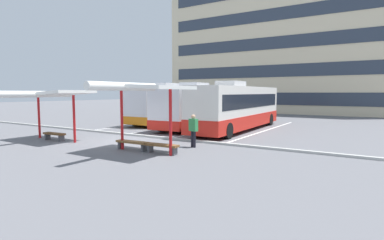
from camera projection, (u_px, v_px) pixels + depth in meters
name	position (u px, v px, depth m)	size (l,w,h in m)	color
ground_plane	(125.00, 140.00, 18.23)	(160.00, 160.00, 0.00)	slate
terminal_building	(286.00, 38.00, 45.81)	(32.30, 13.24, 24.66)	beige
coach_bus_0	(175.00, 104.00, 29.16)	(2.98, 11.85, 3.66)	silver
coach_bus_1	(203.00, 106.00, 25.78)	(3.45, 12.40, 3.60)	silver
coach_bus_2	(239.00, 108.00, 23.08)	(2.88, 12.36, 3.61)	silver
lane_stripe_0	(153.00, 122.00, 29.10)	(0.16, 14.00, 0.01)	white
lane_stripe_1	(186.00, 124.00, 27.15)	(0.16, 14.00, 0.01)	white
lane_stripe_2	(224.00, 127.00, 25.21)	(0.16, 14.00, 0.01)	white
lane_stripe_3	(267.00, 130.00, 23.26)	(0.16, 14.00, 0.01)	white
waiting_shelter_0	(51.00, 95.00, 17.85)	(4.39, 4.58, 2.95)	red
bench_0	(54.00, 135.00, 18.16)	(1.58, 0.48, 0.45)	brown
waiting_shelter_1	(140.00, 88.00, 14.11)	(3.98, 4.75, 3.26)	red
bench_1	(132.00, 143.00, 15.12)	(1.80, 0.48, 0.45)	brown
bench_2	(162.00, 147.00, 14.23)	(1.66, 0.53, 0.45)	brown
platform_kerb	(144.00, 136.00, 19.66)	(44.00, 0.24, 0.12)	#ADADA8
waiting_passenger_0	(193.00, 128.00, 15.82)	(0.53, 0.34, 1.71)	black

